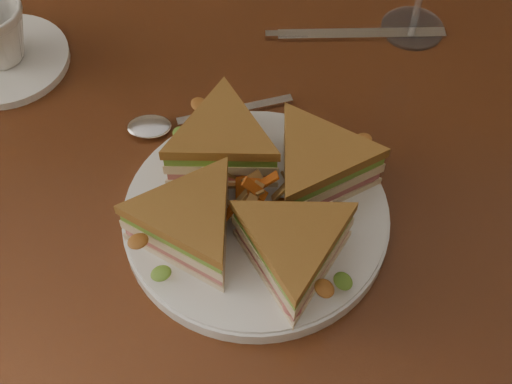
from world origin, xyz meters
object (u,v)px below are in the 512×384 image
plate (256,217)px  spoon (171,123)px  saucer (5,60)px  table (293,209)px  knife (349,35)px  sandwich_wedges (256,195)px

plate → spoon: bearing=125.0°
plate → saucer: plate is taller
plate → spoon: plate is taller
spoon → saucer: 0.22m
table → saucer: bearing=155.6°
table → knife: bearing=67.6°
knife → saucer: size_ratio=1.46×
plate → knife: bearing=65.2°
spoon → table: bearing=-33.5°
sandwich_wedges → knife: sandwich_wedges is taller
table → sandwich_wedges: sandwich_wedges is taller
sandwich_wedges → spoon: bearing=125.0°
plate → spoon: size_ratio=1.43×
knife → table: bearing=-111.8°
sandwich_wedges → spoon: sandwich_wedges is taller
table → knife: size_ratio=5.58×
table → plate: plate is taller
sandwich_wedges → knife: bearing=65.2°
sandwich_wedges → saucer: 0.36m
plate → spoon: (-0.09, 0.13, -0.00)m
sandwich_wedges → saucer: size_ratio=1.99×
plate → knife: 0.29m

